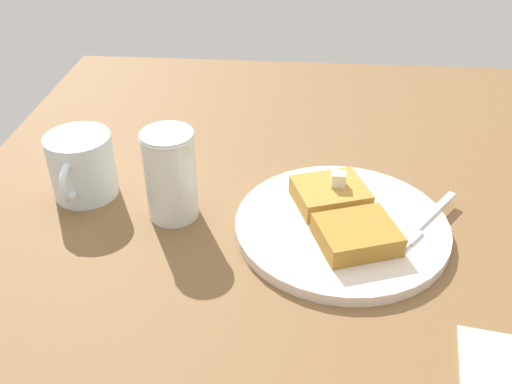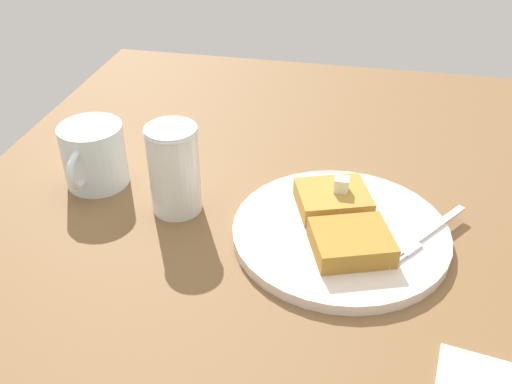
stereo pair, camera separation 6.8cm
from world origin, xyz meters
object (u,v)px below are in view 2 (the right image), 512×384
at_px(plate, 340,232).
at_px(syrup_jar, 175,173).
at_px(fork, 420,238).
at_px(coffee_mug, 94,156).

bearing_deg(plate, syrup_jar, -94.92).
relative_size(fork, coffee_mug, 1.22).
height_order(plate, coffee_mug, coffee_mug).
bearing_deg(plate, fork, 88.46).
xyz_separation_m(fork, coffee_mug, (-0.06, -0.43, 0.03)).
bearing_deg(syrup_jar, coffee_mug, -105.49).
height_order(plate, fork, fork).
bearing_deg(coffee_mug, fork, 82.61).
bearing_deg(syrup_jar, fork, 86.10).
distance_m(fork, coffee_mug, 0.43).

